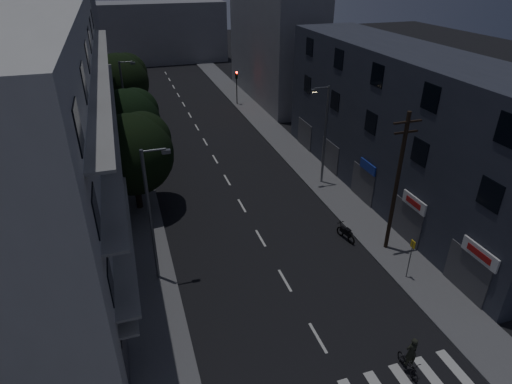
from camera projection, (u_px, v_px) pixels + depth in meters
ground at (214, 157)px, 40.28m from camera, size 160.00×160.00×0.00m
sidewalk_left at (132, 167)px, 38.24m from camera, size 3.00×90.00×0.15m
sidewalk_right at (288, 147)px, 42.26m from camera, size 3.00×90.00×0.15m
lane_markings at (201, 134)px, 45.51m from camera, size 0.15×60.50×0.01m
building_left at (53, 123)px, 27.87m from camera, size 7.00×36.00×14.00m
building_right at (402, 127)px, 31.67m from camera, size 6.19×28.00×11.00m
building_far_left at (74, 37)px, 52.46m from camera, size 6.00×20.00×16.00m
building_far_right at (274, 47)px, 54.60m from camera, size 6.00×20.00×13.00m
building_far_end at (156, 33)px, 75.50m from camera, size 24.00×8.00×10.00m
tree_near at (133, 151)px, 29.83m from camera, size 5.79×5.79×7.14m
tree_mid at (127, 120)px, 35.96m from camera, size 5.66×5.66×6.96m
tree_far at (120, 80)px, 45.86m from camera, size 6.20×6.20×7.67m
traffic_signal_far_right at (237, 81)px, 53.23m from camera, size 0.28×0.37×4.10m
traffic_signal_far_left at (128, 89)px, 49.75m from camera, size 0.28×0.37×4.10m
street_lamp_left_near at (152, 211)px, 22.79m from camera, size 1.51×0.25×8.00m
street_lamp_right at (324, 131)px, 33.36m from camera, size 1.51×0.25×8.00m
street_lamp_left_far at (126, 99)px, 41.03m from camera, size 1.51×0.25×8.00m
utility_pole at (397, 182)px, 25.22m from camera, size 1.80×0.24×9.00m
bus_stop_sign at (411, 252)px, 24.06m from camera, size 0.06×0.35×2.52m
motorcycle at (346, 233)px, 28.28m from camera, size 0.61×1.77×1.15m
cyclist at (409, 360)px, 19.07m from camera, size 0.61×1.61×2.02m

